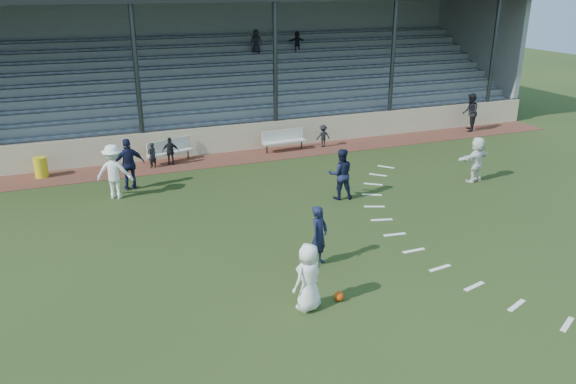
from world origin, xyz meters
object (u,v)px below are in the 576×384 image
object	(u,v)px
bench_left	(169,149)
official	(470,112)
football	(339,296)
player_white_lead	(308,277)
trash_bin	(41,167)
player_navy_lead	(319,236)
bench_right	(283,138)

from	to	relation	value
bench_left	official	xyz separation A→B (m)	(15.16, -0.30, 0.39)
bench_left	football	xyz separation A→B (m)	(1.73, -12.56, -0.47)
football	player_white_lead	size ratio (longest dim) A/B	0.14
trash_bin	player_navy_lead	size ratio (longest dim) A/B	0.47
football	official	bearing A→B (deg)	42.39
trash_bin	bench_left	bearing A→B (deg)	1.99
football	official	world-z (taller)	official
player_white_lead	official	world-z (taller)	official
bench_right	player_white_lead	bearing A→B (deg)	-111.61
bench_right	trash_bin	distance (m)	10.08
bench_left	player_white_lead	world-z (taller)	player_white_lead
football	player_navy_lead	bearing A→B (deg)	80.61
player_navy_lead	bench_right	bearing A→B (deg)	38.10
bench_right	official	distance (m)	10.10
player_white_lead	trash_bin	bearing A→B (deg)	-88.14
player_navy_lead	official	xyz separation A→B (m)	(13.12, 10.39, 0.14)
bench_left	player_navy_lead	size ratio (longest dim) A/B	1.21
bench_right	football	distance (m)	12.82
trash_bin	football	xyz separation A→B (m)	(6.74, -12.39, -0.30)
player_navy_lead	trash_bin	bearing A→B (deg)	88.04
bench_left	official	distance (m)	15.17
player_white_lead	official	xyz separation A→B (m)	(14.26, 12.30, 0.15)
trash_bin	player_navy_lead	bearing A→B (deg)	-56.17
bench_right	official	xyz separation A→B (m)	(10.09, -0.11, 0.39)
trash_bin	player_white_lead	xyz separation A→B (m)	(5.91, -12.43, 0.40)
trash_bin	football	bearing A→B (deg)	-61.46
bench_left	player_navy_lead	world-z (taller)	player_navy_lead
player_white_lead	player_navy_lead	world-z (taller)	player_navy_lead
trash_bin	official	xyz separation A→B (m)	(20.17, -0.12, 0.56)
bench_right	football	size ratio (longest dim) A/B	8.53
bench_right	player_white_lead	world-z (taller)	player_white_lead
football	player_navy_lead	xyz separation A→B (m)	(0.31, 1.87, 0.72)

